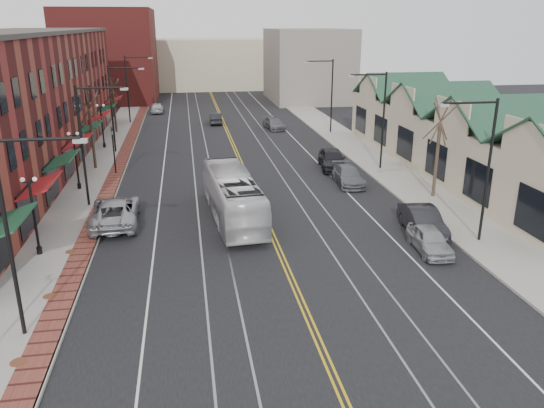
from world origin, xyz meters
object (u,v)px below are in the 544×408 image
object	(u,v)px
parked_car_a	(430,240)
parked_car_d	(332,159)
parked_car_b	(423,221)
parked_car_c	(348,176)
transit_bus	(233,196)
parked_suv	(115,211)

from	to	relation	value
parked_car_a	parked_car_d	bearing A→B (deg)	96.24
parked_car_b	parked_car_c	bearing A→B (deg)	101.90
transit_bus	parked_car_b	world-z (taller)	transit_bus
parked_suv	parked_car_a	bearing A→B (deg)	155.72
parked_car_c	parked_car_b	bearing A→B (deg)	-79.66
parked_car_a	parked_car_c	xyz separation A→B (m)	(-0.61, 13.04, 0.01)
transit_bus	parked_suv	bearing A→B (deg)	-5.16
transit_bus	parked_car_c	size ratio (longest dim) A/B	2.28
parked_car_b	parked_car_a	bearing A→B (deg)	-101.14
parked_car_a	parked_car_c	size ratio (longest dim) A/B	0.84
parked_car_c	parked_car_d	xyz separation A→B (m)	(0.00, 4.64, 0.17)
parked_car_a	transit_bus	bearing A→B (deg)	149.89
parked_car_a	parked_car_c	bearing A→B (deg)	96.94
parked_car_a	parked_car_b	world-z (taller)	parked_car_b
parked_car_a	parked_car_c	world-z (taller)	parked_car_c
parked_suv	parked_car_c	world-z (taller)	parked_suv
parked_suv	parked_car_d	xyz separation A→B (m)	(16.80, 10.63, 0.02)
parked_suv	parked_car_d	world-z (taller)	parked_car_d
parked_car_b	parked_car_d	world-z (taller)	parked_car_d
parked_car_b	parked_suv	bearing A→B (deg)	170.63
transit_bus	parked_car_b	bearing A→B (deg)	153.56
transit_bus	parked_suv	distance (m)	7.33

